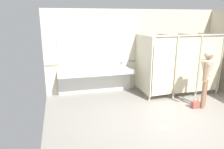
{
  "coord_description": "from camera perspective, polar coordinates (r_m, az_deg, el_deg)",
  "views": [
    {
      "loc": [
        -2.82,
        -4.31,
        2.6
      ],
      "look_at": [
        -1.44,
        0.97,
        1.1
      ],
      "focal_mm": 33.57,
      "sensor_mm": 36.0,
      "label": 1
    }
  ],
  "objects": [
    {
      "name": "soap_dispenser",
      "position": [
        7.47,
        2.51,
        2.54
      ],
      "size": [
        0.07,
        0.07,
        0.19
      ],
      "color": "#D899B2",
      "rests_on": "vanity_counter"
    },
    {
      "name": "paper_cup",
      "position": [
        7.19,
        2.47,
        1.81
      ],
      "size": [
        0.07,
        0.07,
        0.11
      ],
      "primitive_type": "cylinder",
      "color": "beige",
      "rests_on": "vanity_counter"
    },
    {
      "name": "wall_back_tile_band",
      "position": [
        7.79,
        6.86,
        3.73
      ],
      "size": [
        6.58,
        0.01,
        0.06
      ],
      "primitive_type": "cube",
      "color": "#9E937F",
      "rests_on": "wall_back"
    },
    {
      "name": "ground_plane",
      "position": [
        5.79,
        16.82,
        -12.62
      ],
      "size": [
        6.58,
        6.18,
        0.1
      ],
      "primitive_type": "cube",
      "color": "gray"
    },
    {
      "name": "mirror_panel",
      "position": [
        7.27,
        -4.82,
        6.8
      ],
      "size": [
        2.49,
        0.02,
        1.02
      ],
      "primitive_type": "cube",
      "color": "silver",
      "rests_on": "wall_back"
    },
    {
      "name": "vanity_counter",
      "position": [
        7.25,
        -4.37,
        -0.39
      ],
      "size": [
        2.59,
        0.58,
        0.98
      ],
      "color": "silver",
      "rests_on": "ground_plane"
    },
    {
      "name": "floor_drain_cover",
      "position": [
        5.38,
        13.75,
        -14.03
      ],
      "size": [
        0.14,
        0.14,
        0.01
      ],
      "primitive_type": "cylinder",
      "color": "#B7BABF",
      "rests_on": "ground_plane"
    },
    {
      "name": "handbag",
      "position": [
        6.72,
        21.75,
        -7.56
      ],
      "size": [
        0.23,
        0.14,
        0.33
      ],
      "color": "#934C42",
      "rests_on": "ground_plane"
    },
    {
      "name": "bathroom_stalls",
      "position": [
        7.56,
        17.96,
        3.01
      ],
      "size": [
        2.61,
        1.37,
        2.08
      ],
      "color": "beige",
      "rests_on": "ground_plane"
    },
    {
      "name": "wall_back",
      "position": [
        7.78,
        6.78,
        6.63
      ],
      "size": [
        6.58,
        0.12,
        2.88
      ],
      "primitive_type": "cube",
      "color": "beige",
      "rests_on": "ground_plane"
    },
    {
      "name": "person_standing",
      "position": [
        6.57,
        24.39,
        0.53
      ],
      "size": [
        0.56,
        0.56,
        1.69
      ],
      "color": "#8C664C",
      "rests_on": "ground_plane"
    }
  ]
}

